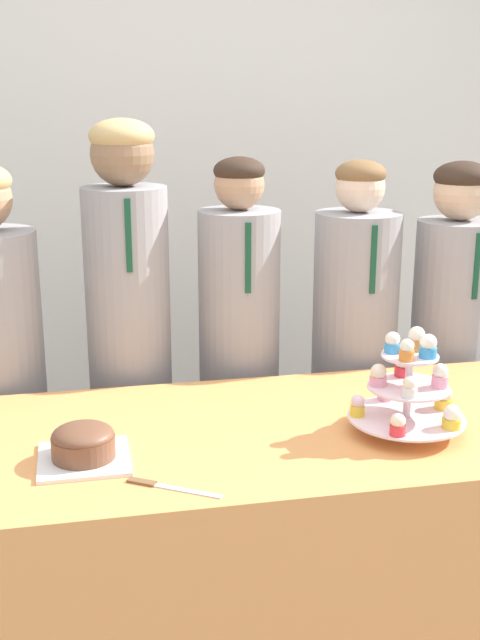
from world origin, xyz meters
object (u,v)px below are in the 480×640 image
at_px(round_cake, 83,444).
at_px(student_2, 239,383).
at_px(student_3, 352,378).
at_px(cupcake_stand, 410,387).
at_px(cake_knife, 158,485).
at_px(student_4, 448,369).
at_px(student_1, 131,368).

xyz_separation_m(round_cake, student_2, (0.53, 0.68, -0.13)).
distance_m(student_2, student_3, 0.40).
bearing_deg(student_2, cupcake_stand, -65.46).
xyz_separation_m(cupcake_stand, student_3, (0.09, 0.68, -0.22)).
bearing_deg(cake_knife, cupcake_stand, 46.46).
bearing_deg(student_4, cake_knife, -143.01).
xyz_separation_m(student_2, student_3, (0.40, 0.00, -0.01)).
bearing_deg(student_2, student_3, 0.00).
bearing_deg(student_3, student_1, 180.00).
bearing_deg(cake_knife, student_2, 99.16).
distance_m(round_cake, student_1, 0.71).
relative_size(cupcake_stand, student_4, 0.22).
bearing_deg(student_1, student_2, -0.00).
xyz_separation_m(cupcake_stand, student_4, (0.45, 0.68, -0.22)).
bearing_deg(student_1, cake_knife, -90.09).
bearing_deg(cupcake_stand, student_2, 114.54).
xyz_separation_m(cake_knife, cupcake_stand, (0.68, 0.17, 0.12)).
bearing_deg(round_cake, student_2, 52.40).
distance_m(cupcake_stand, student_2, 0.78).
height_order(cupcake_stand, student_3, student_3).
bearing_deg(cake_knife, round_cake, 166.39).
height_order(cake_knife, cupcake_stand, cupcake_stand).
relative_size(student_1, student_2, 1.08).
xyz_separation_m(round_cake, student_1, (0.16, 0.68, -0.05)).
height_order(cupcake_stand, student_4, student_4).
bearing_deg(student_3, cupcake_stand, -97.81).
bearing_deg(student_3, cake_knife, -132.09).
xyz_separation_m(round_cake, cake_knife, (0.16, -0.17, -0.04)).
distance_m(cake_knife, student_4, 1.42).
height_order(cake_knife, student_4, student_4).
xyz_separation_m(cupcake_stand, student_1, (-0.67, 0.68, -0.13)).
relative_size(student_2, student_3, 1.01).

